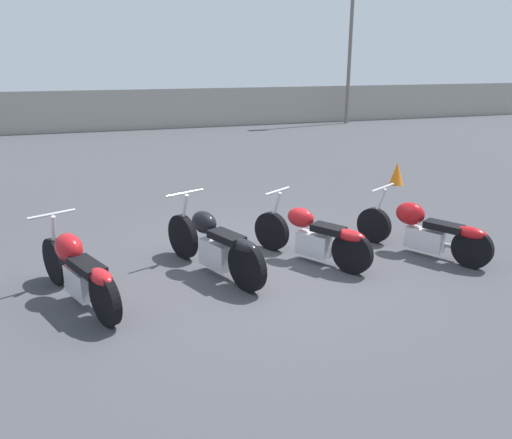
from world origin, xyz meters
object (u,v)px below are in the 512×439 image
motorcycle_slot_0 (78,270)px  motorcycle_slot_1 (215,244)px  light_pole_right (352,10)px  motorcycle_slot_3 (424,230)px  traffic_cone_far (397,173)px  motorcycle_slot_2 (313,236)px

motorcycle_slot_0 → motorcycle_slot_1: (1.73, 0.32, 0.00)m
light_pole_right → motorcycle_slot_1: bearing=-123.9°
motorcycle_slot_0 → motorcycle_slot_1: 1.76m
motorcycle_slot_3 → traffic_cone_far: bearing=31.7°
light_pole_right → traffic_cone_far: light_pole_right is taller
motorcycle_slot_2 → motorcycle_slot_3: size_ratio=0.93×
motorcycle_slot_3 → traffic_cone_far: motorcycle_slot_3 is taller
light_pole_right → traffic_cone_far: (-4.55, -10.96, -4.54)m
light_pole_right → motorcycle_slot_2: 17.42m
motorcycle_slot_1 → traffic_cone_far: motorcycle_slot_1 is taller
motorcycle_slot_2 → traffic_cone_far: 5.30m
motorcycle_slot_2 → traffic_cone_far: size_ratio=3.30×
light_pole_right → motorcycle_slot_1: light_pole_right is taller
light_pole_right → motorcycle_slot_0: bearing=-127.7°
motorcycle_slot_3 → traffic_cone_far: (2.16, 3.94, -0.13)m
motorcycle_slot_3 → motorcycle_slot_1: bearing=145.0°
motorcycle_slot_0 → motorcycle_slot_3: bearing=-22.9°
motorcycle_slot_1 → traffic_cone_far: size_ratio=3.78×
motorcycle_slot_1 → traffic_cone_far: bearing=12.3°
motorcycle_slot_1 → traffic_cone_far: (5.25, 3.65, -0.17)m
motorcycle_slot_0 → motorcycle_slot_2: motorcycle_slot_0 is taller
motorcycle_slot_0 → motorcycle_slot_2: 3.17m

